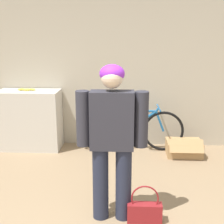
# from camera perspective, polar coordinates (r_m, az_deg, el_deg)

# --- Properties ---
(wall_back) EXTENTS (8.00, 0.07, 2.60)m
(wall_back) POSITION_cam_1_polar(r_m,az_deg,el_deg) (5.25, -1.00, 7.80)
(wall_back) COLOR #B7AD99
(wall_back) RESTS_ON ground_plane
(side_shelf) EXTENTS (1.00, 0.49, 0.98)m
(side_shelf) POSITION_cam_1_polar(r_m,az_deg,el_deg) (5.35, -14.77, -1.39)
(side_shelf) COLOR beige
(side_shelf) RESTS_ON ground_plane
(person) EXTENTS (0.71, 0.23, 1.61)m
(person) POSITION_cam_1_polar(r_m,az_deg,el_deg) (3.09, 0.00, -4.24)
(person) COLOR #23283D
(person) RESTS_ON ground_plane
(bicycle) EXTENTS (1.75, 0.46, 0.74)m
(bicycle) POSITION_cam_1_polar(r_m,az_deg,el_deg) (5.11, 3.34, -3.19)
(bicycle) COLOR black
(bicycle) RESTS_ON ground_plane
(banana) EXTENTS (0.31, 0.09, 0.04)m
(banana) POSITION_cam_1_polar(r_m,az_deg,el_deg) (5.26, -15.36, 4.00)
(banana) COLOR #EAD64C
(banana) RESTS_ON side_shelf
(handbag) EXTENTS (0.35, 0.11, 0.41)m
(handbag) POSITION_cam_1_polar(r_m,az_deg,el_deg) (3.36, 5.97, -17.53)
(handbag) COLOR maroon
(handbag) RESTS_ON ground_plane
(cardboard_box) EXTENTS (0.54, 0.48, 0.31)m
(cardboard_box) POSITION_cam_1_polar(r_m,az_deg,el_deg) (5.11, 13.00, -6.42)
(cardboard_box) COLOR tan
(cardboard_box) RESTS_ON ground_plane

